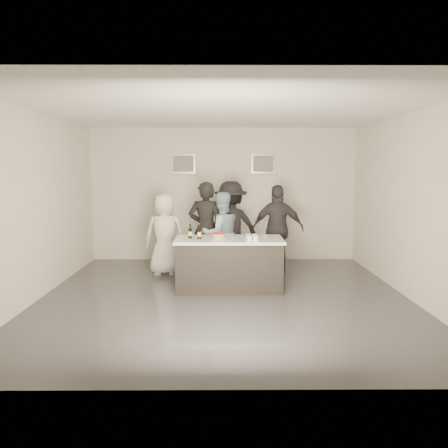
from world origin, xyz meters
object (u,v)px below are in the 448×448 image
(person_guest_back, at_px, (231,227))
(person_main_blue, at_px, (221,234))
(bar_counter, at_px, (229,264))
(beer_bottle_b, at_px, (199,232))
(person_main_black, at_px, (206,229))
(person_guest_right, at_px, (278,229))
(cake, at_px, (218,236))
(person_guest_left, at_px, (165,234))
(beer_bottle_a, at_px, (190,231))

(person_guest_back, bearing_deg, person_main_blue, 40.84)
(bar_counter, xyz_separation_m, beer_bottle_b, (-0.51, -0.08, 0.58))
(person_guest_back, bearing_deg, beer_bottle_b, 49.78)
(person_main_black, xyz_separation_m, person_main_blue, (0.29, -0.00, -0.10))
(bar_counter, xyz_separation_m, person_main_black, (-0.44, 0.97, 0.48))
(person_main_blue, relative_size, person_guest_right, 0.93)
(cake, xyz_separation_m, person_main_black, (-0.25, 0.98, -0.01))
(person_guest_left, bearing_deg, bar_counter, 136.98)
(bar_counter, distance_m, person_main_black, 1.17)
(cake, bearing_deg, person_guest_right, 46.49)
(person_guest_left, bearing_deg, cake, 132.31)
(beer_bottle_b, distance_m, person_main_blue, 1.14)
(person_guest_right, bearing_deg, bar_counter, 54.49)
(beer_bottle_b, bearing_deg, bar_counter, 9.33)
(person_main_blue, distance_m, person_guest_left, 1.11)
(person_guest_left, bearing_deg, beer_bottle_a, 115.93)
(person_main_blue, xyz_separation_m, person_guest_right, (1.15, 0.28, 0.06))
(cake, height_order, person_main_blue, person_main_blue)
(beer_bottle_a, distance_m, beer_bottle_b, 0.18)
(beer_bottle_a, distance_m, person_main_blue, 1.13)
(person_main_black, distance_m, person_guest_left, 0.83)
(bar_counter, relative_size, person_guest_back, 1.01)
(person_guest_left, bearing_deg, person_guest_right, -177.92)
(person_main_blue, xyz_separation_m, person_guest_left, (-1.11, 0.11, -0.02))
(person_main_black, xyz_separation_m, person_guest_left, (-0.82, 0.11, -0.12))
(beer_bottle_a, bearing_deg, cake, 0.51)
(person_main_black, relative_size, person_guest_left, 1.15)
(person_guest_right, relative_size, person_guest_back, 0.96)
(cake, relative_size, person_guest_left, 0.15)
(bar_counter, relative_size, beer_bottle_b, 7.15)
(person_main_black, height_order, person_guest_right, person_main_black)
(bar_counter, height_order, person_guest_right, person_guest_right)
(beer_bottle_a, bearing_deg, person_main_blue, 61.91)
(beer_bottle_a, relative_size, person_guest_back, 0.14)
(beer_bottle_a, height_order, person_main_blue, person_main_blue)
(bar_counter, relative_size, person_main_black, 1.01)
(cake, bearing_deg, beer_bottle_b, -166.00)
(bar_counter, height_order, person_guest_left, person_guest_left)
(person_main_black, distance_m, person_guest_back, 0.60)
(person_main_blue, bearing_deg, person_main_black, -21.66)
(cake, xyz_separation_m, person_main_blue, (0.04, 0.98, -0.11))
(person_main_blue, distance_m, person_guest_right, 1.19)
(bar_counter, height_order, beer_bottle_b, beer_bottle_b)
(beer_bottle_a, xyz_separation_m, person_guest_left, (-0.58, 1.09, -0.22))
(person_main_blue, height_order, person_guest_back, person_guest_back)
(person_main_blue, bearing_deg, cake, 66.27)
(bar_counter, xyz_separation_m, person_guest_right, (1.01, 1.25, 0.44))
(cake, relative_size, person_guest_right, 0.14)
(person_guest_right, bearing_deg, person_guest_back, -0.47)
(person_guest_back, bearing_deg, beer_bottle_a, 43.03)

